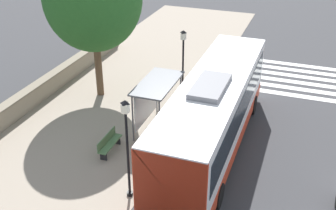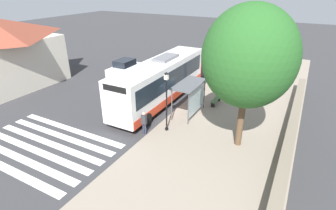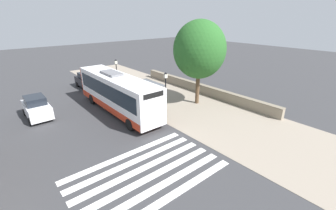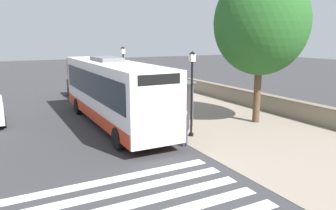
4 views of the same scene
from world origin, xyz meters
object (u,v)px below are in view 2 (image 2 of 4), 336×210
Objects in this scene: street_lamp_far at (205,64)px; parked_car_far_lane at (125,70)px; bus_shelter at (191,89)px; street_lamp_near at (167,97)px; parked_car_behind_bus at (207,65)px; bus at (161,80)px; bench at (217,99)px; pedestrian at (144,121)px; shade_tree at (249,57)px.

street_lamp_far reaches higher than parked_car_far_lane.
street_lamp_near is (0.46, 2.98, 0.42)m from bus_shelter.
bus is at bearing 86.10° from parked_car_behind_bus.
parked_car_far_lane is (10.75, -1.70, 0.49)m from bench.
pedestrian is 7.42m from bench.
shade_tree reaches higher than street_lamp_near.
bus_shelter is 10.78m from parked_car_behind_bus.
street_lamp_far is at bearing -93.57° from pedestrian.
shade_tree is (-4.34, 2.38, 3.53)m from bus_shelter.
shade_tree reaches higher than parked_car_behind_bus.
parked_car_far_lane is at bearing -39.18° from street_lamp_near.
parked_car_far_lane is at bearing -26.12° from shade_tree.
parked_car_behind_bus is (1.58, -5.22, -1.58)m from street_lamp_far.
street_lamp_far reaches higher than parked_car_behind_bus.
bus is 2.61× the size of parked_car_behind_bus.
pedestrian is at bearing 47.31° from street_lamp_near.
street_lamp_near is (1.64, 5.72, 2.03)m from bench.
parked_car_far_lane is at bearing -24.90° from bus_shelter.
parked_car_behind_bus is at bearing -76.36° from bus_shelter.
shade_tree is at bearing 124.94° from street_lamp_far.
pedestrian is 0.96× the size of bench.
bus_shelter is 3.04m from street_lamp_near.
street_lamp_near reaches higher than bench.
street_lamp_far is (-2.22, -4.20, 0.58)m from bus.
street_lamp_near is at bearing 140.82° from parked_car_far_lane.
shade_tree is at bearing 153.88° from parked_car_far_lane.
parked_car_far_lane reaches higher than bench.
bus is at bearing -17.40° from bus_shelter.
street_lamp_far is at bearing -117.84° from bus.
bench is at bearing -111.53° from pedestrian.
parked_car_behind_bus is at bearing -73.21° from street_lamp_far.
bus_shelter is 0.75× the size of parked_car_behind_bus.
bus_shelter reaches higher than parked_car_behind_bus.
street_lamp_near is 13.64m from parked_car_behind_bus.
bench is at bearing -158.12° from bus.
bus reaches higher than parked_car_behind_bus.
shade_tree is at bearing 155.82° from bus.
parked_car_behind_bus is (2.53, -10.42, -1.14)m from bus_shelter.
bus is 2.79× the size of street_lamp_near.
bus_shelter is 0.80× the size of street_lamp_near.
parked_car_behind_bus is at bearing -86.10° from pedestrian.
bench is 7.91m from shade_tree.
street_lamp_far is 0.94× the size of parked_car_behind_bus.
shade_tree reaches higher than bus.
bench is at bearing -58.32° from shade_tree.
parked_car_behind_bus is at bearing -81.23° from street_lamp_near.
bench is 10.89m from parked_car_far_lane.
parked_car_far_lane reaches higher than parked_car_behind_bus.
street_lamp_near reaches higher than parked_car_far_lane.
bus_shelter reaches higher than parked_car_far_lane.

